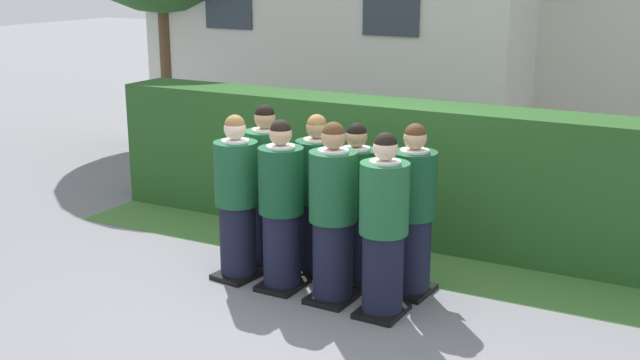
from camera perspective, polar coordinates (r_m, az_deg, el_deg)
The scene contains 11 objects.
ground_plane at distance 7.53m, azimuth -0.97°, elevation -8.22°, with size 60.00×60.00×0.00m, color slate.
student_front_row_0 at distance 7.71m, azimuth -5.99°, elevation -1.56°, with size 0.44×0.52×1.63m.
student_front_row_1 at distance 7.42m, azimuth -2.78°, elevation -2.14°, with size 0.43×0.52×1.64m.
student_front_row_2 at distance 7.13m, azimuth 0.94°, elevation -2.71°, with size 0.44×0.49×1.67m.
student_front_row_3 at distance 6.86m, azimuth 4.60°, elevation -3.61°, with size 0.43×0.52×1.64m.
student_rear_row_0 at distance 8.09m, azimuth -3.89°, elevation -0.62°, with size 0.43×0.51×1.66m.
student_rear_row_1 at distance 7.80m, azimuth -0.23°, elevation -1.36°, with size 0.42×0.46×1.61m.
student_rear_row_2 at distance 7.57m, azimuth 2.58°, elevation -2.03°, with size 0.41×0.47×1.58m.
student_rear_row_3 at distance 7.34m, azimuth 6.68°, elevation -2.47°, with size 0.42×0.52×1.63m.
hedge at distance 8.94m, azimuth 5.06°, elevation 0.76°, with size 7.00×0.70×1.54m.
lawn_strip at distance 8.47m, azimuth 2.81°, elevation -5.45°, with size 7.00×0.90×0.01m, color #477A38.
Camera 1 is at (3.35, -6.04, 2.99)m, focal length 44.49 mm.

